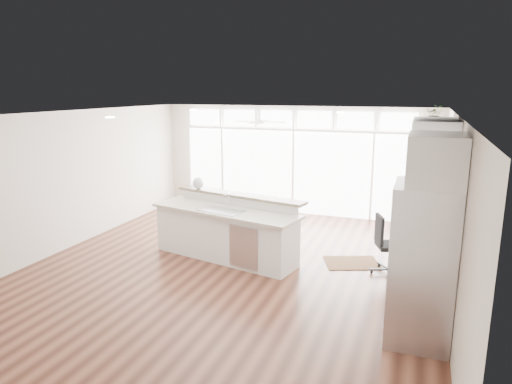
% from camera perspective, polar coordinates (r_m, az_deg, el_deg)
% --- Properties ---
extents(floor, '(7.00, 8.00, 0.02)m').
position_cam_1_polar(floor, '(8.24, -2.88, -9.46)').
color(floor, '#3E1D13').
rests_on(floor, ground).
extents(ceiling, '(7.00, 8.00, 0.02)m').
position_cam_1_polar(ceiling, '(7.64, -3.11, 9.71)').
color(ceiling, silver).
rests_on(ceiling, wall_back).
extents(wall_back, '(7.00, 0.04, 2.70)m').
position_cam_1_polar(wall_back, '(11.55, 4.81, 3.98)').
color(wall_back, beige).
rests_on(wall_back, floor).
extents(wall_front, '(7.00, 0.04, 2.70)m').
position_cam_1_polar(wall_front, '(4.60, -23.23, -10.73)').
color(wall_front, beige).
rests_on(wall_front, floor).
extents(wall_left, '(0.04, 8.00, 2.70)m').
position_cam_1_polar(wall_left, '(9.73, -22.33, 1.40)').
color(wall_left, beige).
rests_on(wall_left, floor).
extents(wall_right, '(0.04, 8.00, 2.70)m').
position_cam_1_polar(wall_right, '(7.25, 23.41, -2.32)').
color(wall_right, beige).
rests_on(wall_right, floor).
extents(glass_wall, '(5.80, 0.06, 2.08)m').
position_cam_1_polar(glass_wall, '(11.55, 4.71, 2.46)').
color(glass_wall, white).
rests_on(glass_wall, wall_back).
extents(transom_row, '(5.90, 0.06, 0.40)m').
position_cam_1_polar(transom_row, '(11.38, 4.83, 9.06)').
color(transom_row, white).
rests_on(transom_row, wall_back).
extents(desk_window, '(0.04, 0.85, 0.85)m').
position_cam_1_polar(desk_window, '(7.49, 23.13, -0.25)').
color(desk_window, silver).
rests_on(desk_window, wall_right).
extents(ceiling_fan, '(1.16, 1.16, 0.32)m').
position_cam_1_polar(ceiling_fan, '(10.44, 0.47, 9.33)').
color(ceiling_fan, white).
rests_on(ceiling_fan, ceiling).
extents(recessed_lights, '(3.40, 3.00, 0.02)m').
position_cam_1_polar(recessed_lights, '(7.83, -2.52, 9.64)').
color(recessed_lights, white).
rests_on(recessed_lights, ceiling).
extents(oven_cabinet, '(0.64, 1.20, 2.50)m').
position_cam_1_polar(oven_cabinet, '(9.01, 20.71, 0.04)').
color(oven_cabinet, white).
rests_on(oven_cabinet, floor).
extents(desk_nook, '(0.72, 1.30, 0.76)m').
position_cam_1_polar(desk_nook, '(7.81, 19.94, -8.47)').
color(desk_nook, white).
rests_on(desk_nook, floor).
extents(upper_cabinets, '(0.64, 1.30, 0.64)m').
position_cam_1_polar(upper_cabinets, '(7.36, 21.41, 6.00)').
color(upper_cabinets, white).
rests_on(upper_cabinets, wall_right).
extents(refrigerator, '(0.76, 0.90, 2.00)m').
position_cam_1_polar(refrigerator, '(6.05, 20.02, -8.42)').
color(refrigerator, '#BBBBC0').
rests_on(refrigerator, floor).
extents(fridge_cabinet, '(0.64, 0.90, 0.60)m').
position_cam_1_polar(fridge_cabinet, '(5.73, 21.61, 3.79)').
color(fridge_cabinet, white).
rests_on(fridge_cabinet, wall_right).
extents(framed_photos, '(0.06, 0.22, 0.80)m').
position_cam_1_polar(framed_photos, '(8.13, 22.85, -0.36)').
color(framed_photos, black).
rests_on(framed_photos, wall_right).
extents(kitchen_island, '(3.06, 1.68, 1.15)m').
position_cam_1_polar(kitchen_island, '(8.50, -3.87, -4.58)').
color(kitchen_island, white).
rests_on(kitchen_island, floor).
extents(rug, '(1.14, 0.99, 0.01)m').
position_cam_1_polar(rug, '(8.60, 11.89, -8.65)').
color(rug, '#3B2212').
rests_on(rug, floor).
extents(office_chair, '(0.67, 0.65, 1.03)m').
position_cam_1_polar(office_chair, '(8.12, 16.48, -6.39)').
color(office_chair, black).
rests_on(office_chair, floor).
extents(fishbowl, '(0.28, 0.28, 0.23)m').
position_cam_1_polar(fishbowl, '(9.21, -7.24, 1.13)').
color(fishbowl, silver).
rests_on(fishbowl, kitchen_island).
extents(monitor, '(0.13, 0.49, 0.40)m').
position_cam_1_polar(monitor, '(7.62, 19.67, -4.33)').
color(monitor, black).
rests_on(monitor, desk_nook).
extents(keyboard, '(0.18, 0.35, 0.02)m').
position_cam_1_polar(keyboard, '(7.68, 18.29, -5.62)').
color(keyboard, silver).
rests_on(keyboard, desk_nook).
extents(potted_plant, '(0.30, 0.34, 0.26)m').
position_cam_1_polar(potted_plant, '(8.83, 21.42, 8.80)').
color(potted_plant, '#295022').
rests_on(potted_plant, oven_cabinet).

